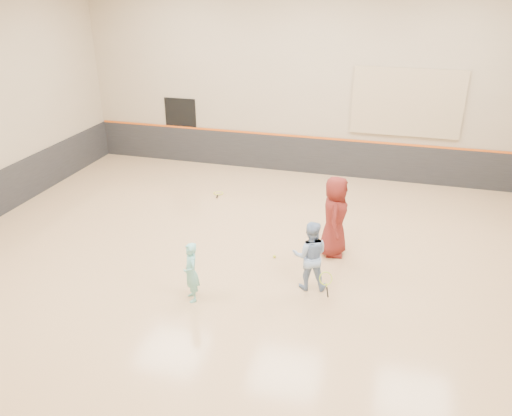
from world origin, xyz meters
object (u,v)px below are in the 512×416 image
(spare_racket, at_px, (218,192))
(girl, at_px, (191,272))
(young_man, at_px, (335,216))
(instructor, at_px, (310,256))

(spare_racket, bearing_deg, girl, -75.94)
(girl, xyz_separation_m, young_man, (2.44, 2.59, 0.33))
(young_man, bearing_deg, girl, 133.09)
(spare_racket, bearing_deg, instructor, -50.35)
(instructor, bearing_deg, girl, 14.92)
(girl, bearing_deg, spare_racket, 158.42)
(girl, height_order, spare_racket, girl)
(girl, relative_size, young_man, 0.66)
(girl, relative_size, instructor, 0.83)
(girl, distance_m, spare_racket, 5.42)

